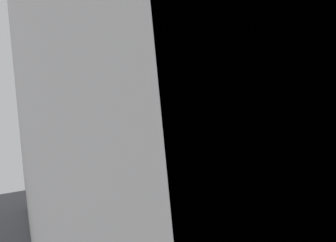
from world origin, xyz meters
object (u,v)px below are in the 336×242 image
at_px(vanity_sink_left, 90,177).
at_px(vanity_sink_right, 168,164).
at_px(toothbrush_cup, 63,141).
at_px(toilet, 231,155).
at_px(folded_hand_towel, 171,139).
at_px(soap_dispenser, 179,126).

height_order(vanity_sink_left, vanity_sink_right, same).
distance_m(vanity_sink_right, toothbrush_cup, 1.34).
bearing_deg(toilet, folded_hand_towel, -170.26).
relative_size(vanity_sink_right, folded_hand_towel, 3.44).
bearing_deg(toilet, vanity_sink_right, -178.81).
xyz_separation_m(toilet, soap_dispenser, (-0.76, 0.17, 0.46)).
height_order(toothbrush_cup, folded_hand_towel, toothbrush_cup).
height_order(vanity_sink_right, toothbrush_cup, toothbrush_cup).
distance_m(toilet, folded_hand_towel, 1.15).
distance_m(toilet, toothbrush_cup, 2.33).
bearing_deg(folded_hand_towel, toilet, 9.74).
height_order(vanity_sink_right, soap_dispenser, soap_dispenser).
distance_m(soap_dispenser, folded_hand_towel, 0.47).
relative_size(vanity_sink_left, vanity_sink_right, 1.00).
bearing_deg(folded_hand_towel, vanity_sink_right, 76.05).
distance_m(vanity_sink_right, folded_hand_towel, 0.42).
bearing_deg(toothbrush_cup, vanity_sink_left, -35.88).
bearing_deg(vanity_sink_right, toilet, 1.19).
relative_size(toilet, soap_dispenser, 5.37).
bearing_deg(vanity_sink_left, toothbrush_cup, 144.12).
height_order(toilet, folded_hand_towel, toilet).
distance_m(toilet, soap_dispenser, 0.90).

